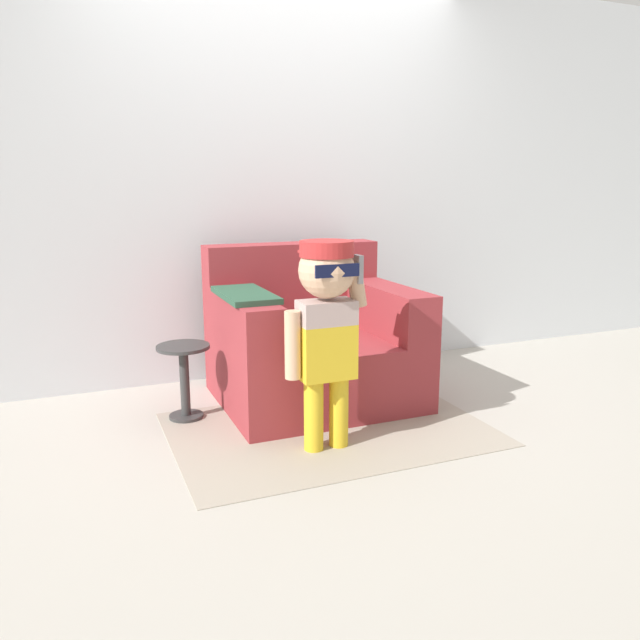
{
  "coord_description": "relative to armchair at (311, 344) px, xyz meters",
  "views": [
    {
      "loc": [
        -1.33,
        -3.31,
        1.26
      ],
      "look_at": [
        -0.12,
        -0.39,
        0.56
      ],
      "focal_mm": 35.0,
      "sensor_mm": 36.0,
      "label": 1
    }
  ],
  "objects": [
    {
      "name": "rug",
      "position": [
        -0.1,
        -0.5,
        -0.32
      ],
      "size": [
        1.61,
        1.13,
        0.01
      ],
      "color": "#9E9384",
      "rests_on": "ground_plane"
    },
    {
      "name": "armchair",
      "position": [
        0.0,
        0.0,
        0.0
      ],
      "size": [
        1.11,
        0.97,
        0.89
      ],
      "color": "maroon",
      "rests_on": "ground_plane"
    },
    {
      "name": "side_table",
      "position": [
        -0.76,
        -0.06,
        -0.08
      ],
      "size": [
        0.28,
        0.28,
        0.41
      ],
      "color": "#333333",
      "rests_on": "ground_plane"
    },
    {
      "name": "ground_plane",
      "position": [
        0.02,
        0.01,
        -0.33
      ],
      "size": [
        10.0,
        10.0,
        0.0
      ],
      "primitive_type": "plane",
      "color": "#ADA89E"
    },
    {
      "name": "person_child",
      "position": [
        -0.21,
        -0.71,
        0.34
      ],
      "size": [
        0.41,
        0.31,
        1.0
      ],
      "color": "gold",
      "rests_on": "ground_plane"
    },
    {
      "name": "wall_back",
      "position": [
        0.02,
        0.62,
        0.97
      ],
      "size": [
        10.0,
        0.05,
        2.6
      ],
      "color": "silver",
      "rests_on": "ground_plane"
    }
  ]
}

